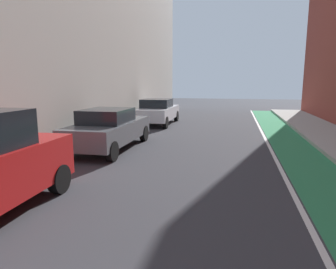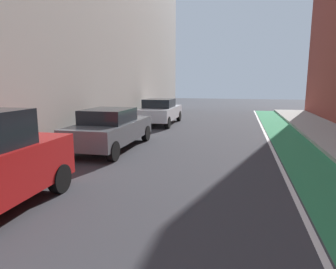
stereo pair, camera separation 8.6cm
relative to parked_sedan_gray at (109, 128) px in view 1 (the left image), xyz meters
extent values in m
plane|color=#38383D|center=(3.30, -2.92, -0.79)|extent=(81.30, 81.30, 0.00)
cube|color=#2D8451|center=(6.85, -0.92, -0.78)|extent=(1.60, 36.96, 0.00)
cube|color=white|center=(5.95, -0.92, -0.78)|extent=(0.12, 36.96, 0.00)
cylinder|color=black|center=(0.78, -4.49, -0.46)|extent=(0.24, 0.67, 0.66)
cube|color=#595B60|center=(0.00, 0.05, -0.11)|extent=(1.83, 4.62, 0.70)
cube|color=black|center=(0.00, -0.18, 0.47)|extent=(1.58, 1.95, 0.55)
cylinder|color=black|center=(-0.83, 1.79, -0.46)|extent=(0.23, 0.66, 0.66)
cylinder|color=black|center=(0.79, 1.81, -0.46)|extent=(0.23, 0.66, 0.66)
cylinder|color=black|center=(-0.79, -1.71, -0.46)|extent=(0.23, 0.66, 0.66)
cylinder|color=black|center=(0.83, -1.69, -0.46)|extent=(0.23, 0.66, 0.66)
cube|color=silver|center=(0.00, 7.06, -0.11)|extent=(1.92, 4.46, 0.70)
cube|color=black|center=(0.00, 6.84, 0.47)|extent=(1.66, 1.89, 0.55)
cylinder|color=black|center=(-0.87, 8.71, -0.46)|extent=(0.23, 0.66, 0.66)
cylinder|color=black|center=(0.81, 8.74, -0.46)|extent=(0.23, 0.66, 0.66)
cylinder|color=black|center=(-0.81, 5.38, -0.46)|extent=(0.23, 0.66, 0.66)
cylinder|color=black|center=(0.87, 5.41, -0.46)|extent=(0.23, 0.66, 0.66)
camera|label=1|loc=(4.61, -10.17, 1.69)|focal=31.54mm
camera|label=2|loc=(4.70, -10.15, 1.69)|focal=31.54mm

